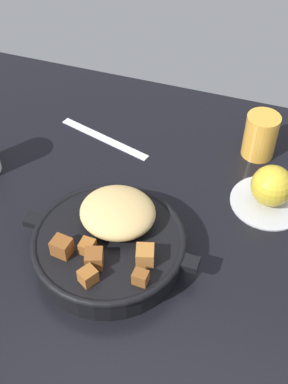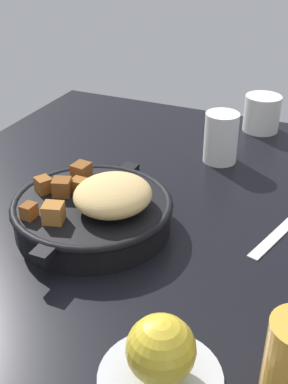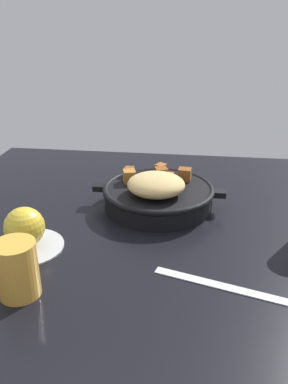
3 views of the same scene
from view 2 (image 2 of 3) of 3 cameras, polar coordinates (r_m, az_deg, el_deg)
ground_plane at (r=74.17cm, az=-0.65°, el=-5.11°), size 100.40×82.40×2.40cm
cast_iron_skillet at (r=72.56cm, az=-5.57°, el=-1.94°), size 27.53×23.22×8.56cm
saucer_plate at (r=53.73cm, az=1.85°, el=-20.03°), size 12.71×12.71×0.60cm
red_apple at (r=50.90cm, az=1.92°, el=-17.30°), size 6.93×6.93×6.93cm
butter_knife at (r=77.04cm, az=15.71°, el=-3.68°), size 19.69×7.05×0.36cm
white_creamer_pitcher at (r=92.20cm, az=8.66°, el=6.07°), size 6.06×6.06×9.19cm
ceramic_mug_white at (r=107.46cm, az=13.13°, el=8.63°), size 7.32×7.32×7.39cm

